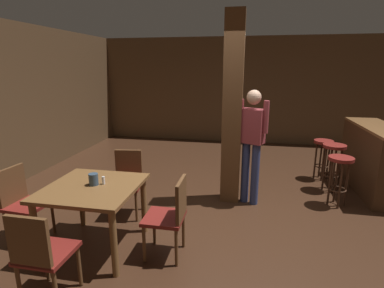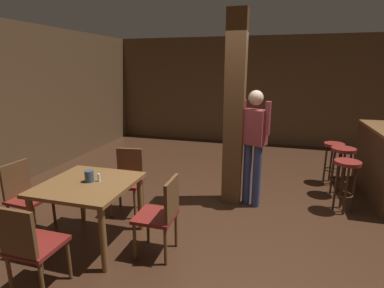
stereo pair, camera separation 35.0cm
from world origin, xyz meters
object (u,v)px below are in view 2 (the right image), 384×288
bar_stool_mid (342,160)px  bar_stool_near (346,174)px  chair_east (162,212)px  standing_person (254,141)px  napkin_cup (89,176)px  chair_south (30,244)px  bar_counter (381,163)px  chair_west (25,194)px  salt_shaker (99,178)px  bar_stool_far (333,154)px  dining_table (89,192)px  chair_north (128,177)px

bar_stool_mid → bar_stool_near: bearing=-95.0°
chair_east → standing_person: (0.83, 1.52, 0.50)m
standing_person → bar_stool_near: size_ratio=2.26×
napkin_cup → bar_stool_mid: (3.06, 2.24, -0.22)m
chair_south → bar_counter: bar_counter is taller
chair_west → bar_counter: (4.59, 2.42, 0.05)m
standing_person → bar_stool_near: standing_person is taller
chair_east → salt_shaker: size_ratio=9.98×
salt_shaker → chair_south: bearing=-97.2°
chair_east → bar_stool_mid: 3.14m
napkin_cup → chair_west: bearing=-178.2°
chair_west → salt_shaker: 1.07m
standing_person → bar_counter: size_ratio=0.98×
napkin_cup → bar_stool_mid: size_ratio=0.16×
chair_west → salt_shaker: size_ratio=9.98×
bar_stool_far → bar_stool_near: bearing=-90.3°
chair_south → salt_shaker: bearing=82.8°
bar_stool_far → bar_counter: bearing=-30.9°
bar_stool_mid → bar_stool_far: bearing=95.0°
dining_table → napkin_cup: size_ratio=7.58×
chair_east → bar_stool_near: 2.71m
chair_north → chair_south: bearing=-91.6°
bar_stool_near → salt_shaker: bearing=-151.1°
dining_table → chair_south: chair_south is taller
chair_south → bar_counter: size_ratio=0.51×
bar_counter → bar_stool_mid: 0.61m
chair_west → standing_person: bearing=30.0°
dining_table → chair_south: (-0.02, -0.87, -0.13)m
dining_table → salt_shaker: 0.21m
chair_east → chair_north: same height
dining_table → chair_south: bearing=-91.2°
chair_north → napkin_cup: size_ratio=6.76×
salt_shaker → chair_east: bearing=-4.5°
chair_east → bar_stool_mid: (2.18, 2.26, 0.09)m
dining_table → chair_east: bearing=0.6°
chair_east → chair_south: (-0.91, -0.88, 0.00)m
chair_south → bar_stool_near: size_ratio=1.17×
chair_north → napkin_cup: bearing=-91.7°
bar_stool_far → chair_south: bearing=-129.6°
dining_table → bar_stool_near: same height
napkin_cup → standing_person: 2.29m
chair_north → bar_stool_near: chair_north is taller
dining_table → bar_stool_mid: size_ratio=1.25×
dining_table → napkin_cup: napkin_cup is taller
dining_table → bar_stool_mid: bar_stool_mid is taller
salt_shaker → bar_counter: size_ratio=0.05×
chair_north → bar_stool_far: 3.56m
chair_south → standing_person: bearing=54.1°
napkin_cup → standing_person: size_ratio=0.08×
dining_table → bar_stool_far: bearing=42.8°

